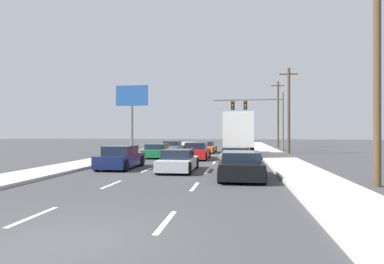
{
  "coord_description": "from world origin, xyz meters",
  "views": [
    {
      "loc": [
        3.4,
        -5.77,
        2.12
      ],
      "look_at": [
        -0.19,
        18.89,
        2.14
      ],
      "focal_mm": 30.08,
      "sensor_mm": 36.0,
      "label": 1
    }
  ],
  "objects_px": {
    "car_tan": "(236,156)",
    "car_silver": "(178,161)",
    "car_navy": "(121,158)",
    "car_orange": "(206,147)",
    "utility_pole_mid": "(289,109)",
    "car_gray": "(173,148)",
    "car_red": "(197,152)",
    "traffic_signal_mast": "(253,109)",
    "car_black": "(241,166)",
    "utility_pole_far": "(278,113)",
    "roadside_billboard": "(132,104)",
    "box_truck": "(238,132)",
    "utility_pole_near": "(377,66)",
    "car_green": "(157,151)"
  },
  "relations": [
    {
      "from": "car_gray",
      "to": "car_red",
      "type": "height_order",
      "value": "car_red"
    },
    {
      "from": "traffic_signal_mast",
      "to": "utility_pole_far",
      "type": "height_order",
      "value": "utility_pole_far"
    },
    {
      "from": "utility_pole_mid",
      "to": "utility_pole_far",
      "type": "xyz_separation_m",
      "value": [
        0.49,
        12.98,
        0.35
      ]
    },
    {
      "from": "car_tan",
      "to": "roadside_billboard",
      "type": "xyz_separation_m",
      "value": [
        -12.93,
        16.81,
        5.15
      ]
    },
    {
      "from": "car_orange",
      "to": "utility_pole_mid",
      "type": "relative_size",
      "value": 0.49
    },
    {
      "from": "utility_pole_mid",
      "to": "roadside_billboard",
      "type": "distance_m",
      "value": 18.91
    },
    {
      "from": "car_black",
      "to": "utility_pole_mid",
      "type": "xyz_separation_m",
      "value": [
        4.83,
        17.96,
        3.82
      ]
    },
    {
      "from": "car_tan",
      "to": "utility_pole_mid",
      "type": "distance_m",
      "value": 13.09
    },
    {
      "from": "car_gray",
      "to": "box_truck",
      "type": "xyz_separation_m",
      "value": [
        6.72,
        -3.6,
        1.59
      ]
    },
    {
      "from": "car_silver",
      "to": "car_tan",
      "type": "height_order",
      "value": "car_silver"
    },
    {
      "from": "utility_pole_near",
      "to": "traffic_signal_mast",
      "type": "bearing_deg",
      "value": 98.83
    },
    {
      "from": "car_black",
      "to": "utility_pole_near",
      "type": "height_order",
      "value": "utility_pole_near"
    },
    {
      "from": "box_truck",
      "to": "car_tan",
      "type": "bearing_deg",
      "value": -91.34
    },
    {
      "from": "car_green",
      "to": "car_tan",
      "type": "xyz_separation_m",
      "value": [
        6.54,
        -4.57,
        0.0
      ]
    },
    {
      "from": "utility_pole_far",
      "to": "car_red",
      "type": "bearing_deg",
      "value": -112.73
    },
    {
      "from": "car_silver",
      "to": "roadside_billboard",
      "type": "relative_size",
      "value": 0.52
    },
    {
      "from": "car_black",
      "to": "utility_pole_far",
      "type": "xyz_separation_m",
      "value": [
        5.32,
        30.93,
        4.17
      ]
    },
    {
      "from": "traffic_signal_mast",
      "to": "roadside_billboard",
      "type": "distance_m",
      "value": 14.88
    },
    {
      "from": "car_green",
      "to": "car_tan",
      "type": "relative_size",
      "value": 0.91
    },
    {
      "from": "traffic_signal_mast",
      "to": "car_black",
      "type": "bearing_deg",
      "value": -94.02
    },
    {
      "from": "traffic_signal_mast",
      "to": "car_red",
      "type": "bearing_deg",
      "value": -112.42
    },
    {
      "from": "car_navy",
      "to": "car_orange",
      "type": "xyz_separation_m",
      "value": [
        3.55,
        15.17,
        -0.07
      ]
    },
    {
      "from": "car_tan",
      "to": "car_silver",
      "type": "bearing_deg",
      "value": -125.18
    },
    {
      "from": "car_green",
      "to": "utility_pole_near",
      "type": "xyz_separation_m",
      "value": [
        12.09,
        -12.74,
        4.17
      ]
    },
    {
      "from": "car_red",
      "to": "traffic_signal_mast",
      "type": "bearing_deg",
      "value": 67.58
    },
    {
      "from": "traffic_signal_mast",
      "to": "utility_pole_near",
      "type": "bearing_deg",
      "value": -81.17
    },
    {
      "from": "car_silver",
      "to": "utility_pole_far",
      "type": "height_order",
      "value": "utility_pole_far"
    },
    {
      "from": "car_red",
      "to": "car_tan",
      "type": "bearing_deg",
      "value": -49.64
    },
    {
      "from": "car_red",
      "to": "car_black",
      "type": "xyz_separation_m",
      "value": [
        3.38,
        -10.16,
        -0.02
      ]
    },
    {
      "from": "car_green",
      "to": "car_orange",
      "type": "relative_size",
      "value": 0.97
    },
    {
      "from": "roadside_billboard",
      "to": "traffic_signal_mast",
      "type": "bearing_deg",
      "value": -4.8
    },
    {
      "from": "traffic_signal_mast",
      "to": "utility_pole_mid",
      "type": "xyz_separation_m",
      "value": [
        3.27,
        -4.17,
        -0.34
      ]
    },
    {
      "from": "car_red",
      "to": "utility_pole_near",
      "type": "bearing_deg",
      "value": -53.81
    },
    {
      "from": "roadside_billboard",
      "to": "utility_pole_mid",
      "type": "bearing_deg",
      "value": -16.66
    },
    {
      "from": "car_orange",
      "to": "car_black",
      "type": "relative_size",
      "value": 0.92
    },
    {
      "from": "car_navy",
      "to": "car_orange",
      "type": "bearing_deg",
      "value": 76.83
    },
    {
      "from": "car_silver",
      "to": "utility_pole_near",
      "type": "bearing_deg",
      "value": -24.02
    },
    {
      "from": "car_gray",
      "to": "car_green",
      "type": "distance_m",
      "value": 6.38
    },
    {
      "from": "traffic_signal_mast",
      "to": "car_silver",
      "type": "bearing_deg",
      "value": -103.89
    },
    {
      "from": "car_navy",
      "to": "utility_pole_far",
      "type": "relative_size",
      "value": 0.44
    },
    {
      "from": "car_gray",
      "to": "car_green",
      "type": "bearing_deg",
      "value": -89.9
    },
    {
      "from": "car_orange",
      "to": "traffic_signal_mast",
      "type": "distance_m",
      "value": 7.59
    },
    {
      "from": "car_tan",
      "to": "utility_pole_mid",
      "type": "bearing_deg",
      "value": 65.74
    },
    {
      "from": "car_red",
      "to": "utility_pole_mid",
      "type": "height_order",
      "value": "utility_pole_mid"
    },
    {
      "from": "car_green",
      "to": "car_navy",
      "type": "height_order",
      "value": "car_navy"
    },
    {
      "from": "car_red",
      "to": "box_truck",
      "type": "height_order",
      "value": "box_truck"
    },
    {
      "from": "car_tan",
      "to": "car_black",
      "type": "height_order",
      "value": "car_black"
    },
    {
      "from": "car_red",
      "to": "car_tan",
      "type": "height_order",
      "value": "car_red"
    },
    {
      "from": "car_silver",
      "to": "car_black",
      "type": "height_order",
      "value": "car_black"
    },
    {
      "from": "car_black",
      "to": "car_gray",
      "type": "bearing_deg",
      "value": 111.4
    }
  ]
}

